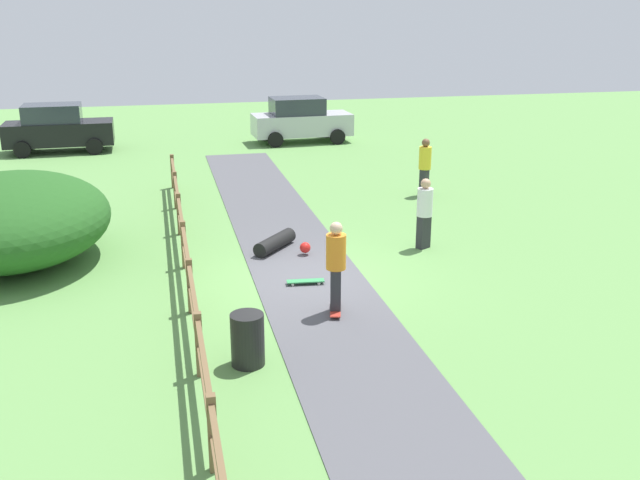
% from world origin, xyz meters
% --- Properties ---
extents(ground_plane, '(60.00, 60.00, 0.00)m').
position_xyz_m(ground_plane, '(0.00, 0.00, 0.00)').
color(ground_plane, '#60934C').
extents(asphalt_path, '(2.40, 28.00, 0.02)m').
position_xyz_m(asphalt_path, '(0.00, 0.00, 0.01)').
color(asphalt_path, '#515156').
rests_on(asphalt_path, ground_plane).
extents(wooden_fence, '(0.12, 18.12, 1.10)m').
position_xyz_m(wooden_fence, '(-2.60, 0.00, 0.67)').
color(wooden_fence, brown).
rests_on(wooden_fence, ground_plane).
extents(bush_large, '(4.39, 5.26, 2.01)m').
position_xyz_m(bush_large, '(-6.39, 2.65, 1.01)').
color(bush_large, '#23561E').
rests_on(bush_large, ground_plane).
extents(trash_bin, '(0.56, 0.56, 0.90)m').
position_xyz_m(trash_bin, '(-1.80, -3.65, 0.45)').
color(trash_bin, black).
rests_on(trash_bin, ground_plane).
extents(skater_riding, '(0.46, 0.82, 1.82)m').
position_xyz_m(skater_riding, '(0.12, -1.94, 1.04)').
color(skater_riding, '#B23326').
rests_on(skater_riding, asphalt_path).
extents(skater_fallen, '(1.36, 1.33, 0.36)m').
position_xyz_m(skater_fallen, '(-0.35, 1.98, 0.20)').
color(skater_fallen, black).
rests_on(skater_fallen, asphalt_path).
extents(skateboard_loose, '(0.82, 0.27, 0.08)m').
position_xyz_m(skateboard_loose, '(-0.15, -0.37, 0.09)').
color(skateboard_loose, '#338C4C').
rests_on(skateboard_loose, asphalt_path).
extents(bystander_white, '(0.51, 0.51, 1.74)m').
position_xyz_m(bystander_white, '(3.17, 1.42, 0.96)').
color(bystander_white, '#2D2D33').
rests_on(bystander_white, ground_plane).
extents(bystander_yellow, '(0.54, 0.54, 1.79)m').
position_xyz_m(bystander_yellow, '(5.01, 6.27, 0.99)').
color(bystander_yellow, '#2D2D33').
rests_on(bystander_yellow, ground_plane).
extents(parked_car_black, '(4.24, 2.07, 1.92)m').
position_xyz_m(parked_car_black, '(-6.88, 16.13, 0.96)').
color(parked_car_black, black).
rests_on(parked_car_black, ground_plane).
extents(parked_car_silver, '(4.26, 2.12, 1.92)m').
position_xyz_m(parked_car_silver, '(3.06, 16.13, 0.96)').
color(parked_car_silver, '#B7B7BC').
rests_on(parked_car_silver, ground_plane).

